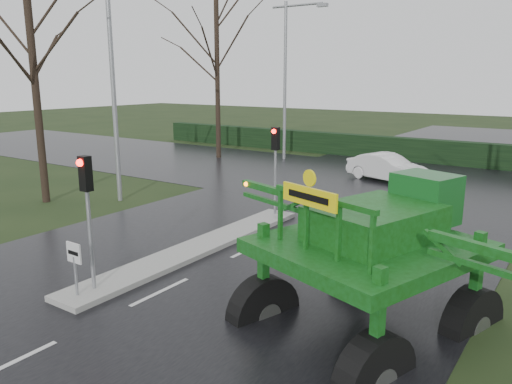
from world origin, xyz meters
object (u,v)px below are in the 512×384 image
Objects in this scene: white_sedan at (386,181)px; street_light_left_near at (116,61)px; crop_sprayer at (271,223)px; street_light_left_far at (289,67)px; keep_left_sign at (74,260)px; traffic_signal_near at (87,194)px; traffic_signal_mid at (275,152)px.

street_light_left_near is at bearing 160.03° from white_sedan.
crop_sprayer is 16.53m from white_sedan.
keep_left_sign is at bearing -72.22° from street_light_left_far.
street_light_left_near is (-6.89, 7.01, 3.40)m from traffic_signal_near.
street_light_left_near reaches higher than keep_left_sign.
keep_left_sign is at bearing -90.00° from traffic_signal_near.
traffic_signal_near is 0.35× the size of street_light_left_near.
traffic_signal_near is at bearing 90.00° from keep_left_sign.
street_light_left_near is 12.84m from crop_sprayer.
traffic_signal_mid is (0.00, 8.99, 1.53)m from keep_left_sign.
street_light_left_far reaches higher than keep_left_sign.
street_light_left_near is at bearing 134.53° from traffic_signal_near.
street_light_left_far is at bearing 90.00° from street_light_left_near.
white_sedan is at bearing 53.73° from street_light_left_near.
street_light_left_near reaches higher than traffic_signal_mid.
white_sedan is (-3.12, 16.09, -2.15)m from crop_sprayer.
traffic_signal_mid is at bearing -170.10° from white_sedan.
street_light_left_far is at bearing 108.17° from traffic_signal_near.
traffic_signal_mid is at bearing 90.00° from keep_left_sign.
street_light_left_near is 2.31× the size of white_sedan.
white_sedan is (1.05, 18.32, -1.06)m from keep_left_sign.
street_light_left_near reaches higher than crop_sprayer.
traffic_signal_mid reaches higher than keep_left_sign.
traffic_signal_near is 0.45× the size of crop_sprayer.
traffic_signal_near is 8.50m from traffic_signal_mid.
traffic_signal_near is at bearing -139.15° from crop_sprayer.
traffic_signal_mid is 0.45× the size of crop_sprayer.
street_light_left_far is at bearing 118.86° from traffic_signal_mid.
crop_sprayer is (4.16, -6.76, -0.44)m from traffic_signal_mid.
traffic_signal_near is 10.40m from street_light_left_near.
street_light_left_far is (-6.89, 21.50, 4.93)m from keep_left_sign.
traffic_signal_mid is 7.95m from crop_sprayer.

